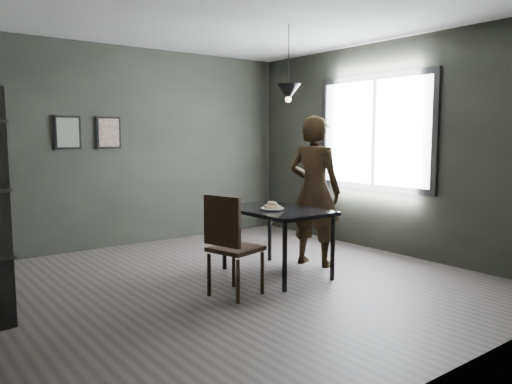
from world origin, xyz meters
TOP-DOWN VIEW (x-y plane):
  - ground at (0.00, 0.00)m, footprint 5.00×5.00m
  - back_wall at (0.00, 2.50)m, footprint 5.00×0.10m
  - ceiling at (0.00, 0.00)m, footprint 5.00×5.00m
  - window_assembly at (2.47, 0.20)m, footprint 0.04×1.96m
  - cafe_table at (0.60, 0.00)m, footprint 0.80×1.20m
  - white_plate at (0.52, -0.03)m, footprint 0.23×0.23m
  - donut_pile at (0.52, -0.03)m, footprint 0.20×0.20m
  - woman at (1.24, 0.06)m, footprint 0.63×0.76m
  - wood_chair at (-0.27, -0.35)m, footprint 0.53×0.53m
  - pendant_lamp at (0.85, 0.10)m, footprint 0.28×0.28m
  - framed_print_left at (-0.90, 2.47)m, footprint 0.34×0.04m
  - framed_print_right at (-0.35, 2.47)m, footprint 0.34×0.04m

SIDE VIEW (x-z plane):
  - ground at x=0.00m, z-range 0.00..0.00m
  - wood_chair at x=-0.27m, z-range 0.07..1.07m
  - cafe_table at x=0.60m, z-range 0.30..1.05m
  - white_plate at x=0.52m, z-range 0.75..0.76m
  - donut_pile at x=0.52m, z-range 0.75..0.83m
  - woman at x=1.24m, z-range 0.00..1.80m
  - back_wall at x=0.00m, z-range 0.00..2.80m
  - window_assembly at x=2.47m, z-range 0.82..2.38m
  - framed_print_left at x=-0.90m, z-range 1.38..1.82m
  - framed_print_right at x=-0.35m, z-range 1.38..1.82m
  - pendant_lamp at x=0.85m, z-range 1.62..2.48m
  - ceiling at x=0.00m, z-range 2.79..2.81m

